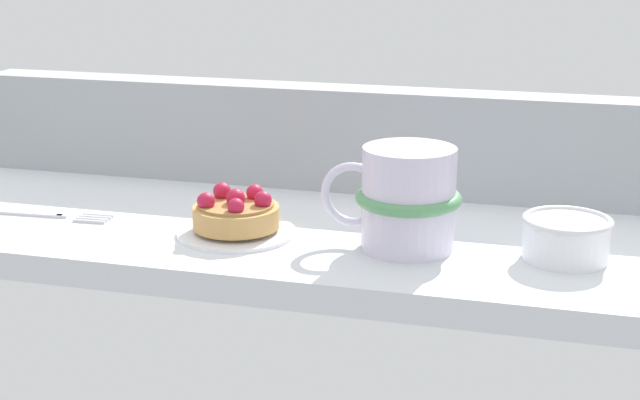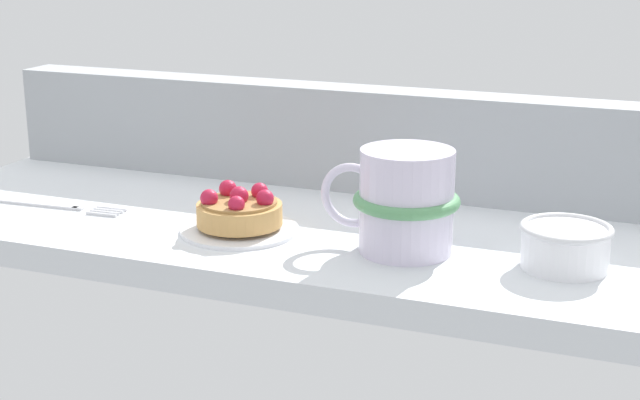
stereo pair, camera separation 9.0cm
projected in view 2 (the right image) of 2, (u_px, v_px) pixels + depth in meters
The scene contains 7 objects.
ground_plane at pixel (305, 233), 97.40cm from camera, with size 87.72×32.96×2.73cm, color silver.
window_rail_back at pixel (351, 138), 107.76cm from camera, with size 85.97×5.24×11.59cm, color #9EA3A8.
dessert_plate at pixel (240, 228), 93.47cm from camera, with size 11.69×11.69×0.79cm.
raspberry_tart at pixel (239, 210), 92.95cm from camera, with size 8.46×8.46×3.87cm.
coffee_mug at pixel (404, 201), 86.73cm from camera, with size 13.34×9.87×9.70cm.
dessert_fork at pixel (58, 205), 101.27cm from camera, with size 15.83×2.63×0.60cm.
sugar_bowl at pixel (565, 245), 83.18cm from camera, with size 8.13×8.13×3.98cm.
Camera 2 is at (35.24, -85.53, 29.35)cm, focal length 53.20 mm.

